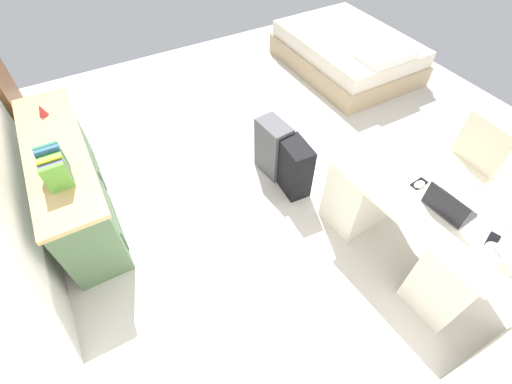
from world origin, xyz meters
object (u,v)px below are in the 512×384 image
at_px(figurine_small, 41,110).
at_px(laptop, 447,207).
at_px(credenza, 72,181).
at_px(desk, 408,224).
at_px(suitcase_spare_grey, 273,148).
at_px(computer_mouse, 419,184).
at_px(desk_lamp, 509,222).
at_px(suitcase_black, 294,168).
at_px(cell_phone_by_mouse, 419,184).
at_px(cell_phone_near_laptop, 493,240).
at_px(office_chair, 456,174).
at_px(bed, 347,52).

bearing_deg(figurine_small, laptop, -137.34).
relative_size(credenza, laptop, 5.50).
bearing_deg(laptop, desk, 7.45).
relative_size(suitcase_spare_grey, laptop, 1.86).
bearing_deg(computer_mouse, desk_lamp, 175.59).
bearing_deg(figurine_small, suitcase_black, -123.67).
xyz_separation_m(desk, cell_phone_by_mouse, (0.11, -0.06, 0.36)).
height_order(laptop, cell_phone_by_mouse, laptop).
relative_size(laptop, computer_mouse, 3.27).
xyz_separation_m(suitcase_black, cell_phone_near_laptop, (-1.57, -0.49, 0.47)).
distance_m(office_chair, desk_lamp, 1.16).
bearing_deg(desk_lamp, credenza, 45.00).
bearing_deg(figurine_small, cell_phone_near_laptop, -139.88).
bearing_deg(bed, suitcase_spare_grey, 122.51).
relative_size(suitcase_spare_grey, computer_mouse, 6.08).
relative_size(suitcase_spare_grey, cell_phone_by_mouse, 4.47).
bearing_deg(credenza, desk_lamp, -135.00).
xyz_separation_m(suitcase_spare_grey, computer_mouse, (-1.31, -0.47, 0.46)).
xyz_separation_m(credenza, suitcase_spare_grey, (-0.43, -1.86, -0.09)).
height_order(office_chair, figurine_small, office_chair).
xyz_separation_m(suitcase_black, cell_phone_by_mouse, (-0.97, -0.44, 0.47)).
relative_size(desk, cell_phone_by_mouse, 10.95).
bearing_deg(computer_mouse, cell_phone_by_mouse, -51.09).
distance_m(credenza, cell_phone_near_laptop, 3.36).
bearing_deg(cell_phone_near_laptop, cell_phone_by_mouse, -14.96).
distance_m(laptop, figurine_small, 3.42).
relative_size(suitcase_spare_grey, desk_lamp, 1.76).
height_order(desk, credenza, credenza).
height_order(credenza, suitcase_spare_grey, credenza).
height_order(office_chair, laptop, laptop).
bearing_deg(suitcase_black, bed, -46.95).
bearing_deg(cell_phone_by_mouse, suitcase_black, 18.92).
height_order(suitcase_spare_grey, cell_phone_by_mouse, cell_phone_by_mouse).
bearing_deg(laptop, office_chair, -64.38).
bearing_deg(cell_phone_by_mouse, desk_lamp, 173.34).
height_order(bed, suitcase_spare_grey, suitcase_spare_grey).
distance_m(suitcase_spare_grey, cell_phone_near_laptop, 2.03).
relative_size(office_chair, bed, 0.49).
xyz_separation_m(computer_mouse, cell_phone_near_laptop, (-0.59, -0.06, -0.01)).
height_order(suitcase_spare_grey, desk_lamp, desk_lamp).
distance_m(credenza, figurine_small, 0.68).
height_order(cell_phone_by_mouse, desk_lamp, desk_lamp).
xyz_separation_m(desk, office_chair, (0.19, -0.77, 0.03)).
bearing_deg(figurine_small, credenza, -179.83).
distance_m(computer_mouse, figurine_small, 3.24).
height_order(suitcase_black, figurine_small, figurine_small).
height_order(suitcase_black, computer_mouse, computer_mouse).
xyz_separation_m(office_chair, desk_lamp, (-0.69, 0.72, 0.59)).
xyz_separation_m(bed, desk_lamp, (-3.18, 1.51, 0.76)).
distance_m(laptop, computer_mouse, 0.27).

